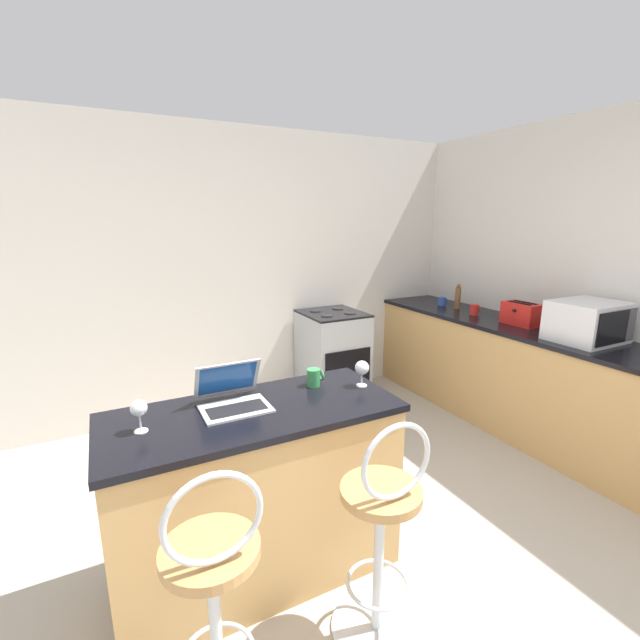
# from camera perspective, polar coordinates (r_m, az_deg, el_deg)

# --- Properties ---
(wall_back) EXTENTS (12.00, 0.06, 2.60)m
(wall_back) POSITION_cam_1_polar(r_m,az_deg,el_deg) (4.04, -12.94, 6.02)
(wall_back) COLOR silver
(wall_back) RESTS_ON ground_plane
(breakfast_bar) EXTENTS (1.39, 0.60, 0.91)m
(breakfast_bar) POSITION_cam_1_polar(r_m,az_deg,el_deg) (2.32, -8.37, -21.85)
(breakfast_bar) COLOR tan
(breakfast_bar) RESTS_ON ground_plane
(counter_right) EXTENTS (0.66, 3.32, 0.91)m
(counter_right) POSITION_cam_1_polar(r_m,az_deg,el_deg) (4.06, 26.06, -7.30)
(counter_right) COLOR tan
(counter_right) RESTS_ON ground_plane
(bar_stool_near) EXTENTS (0.40, 0.40, 1.05)m
(bar_stool_near) POSITION_cam_1_polar(r_m,az_deg,el_deg) (1.81, -13.84, -32.80)
(bar_stool_near) COLOR silver
(bar_stool_near) RESTS_ON ground_plane
(bar_stool_far) EXTENTS (0.40, 0.40, 1.05)m
(bar_stool_far) POSITION_cam_1_polar(r_m,az_deg,el_deg) (2.02, 8.25, -26.63)
(bar_stool_far) COLOR silver
(bar_stool_far) RESTS_ON ground_plane
(laptop) EXTENTS (0.32, 0.29, 0.21)m
(laptop) POSITION_cam_1_polar(r_m,az_deg,el_deg) (2.13, -11.64, -9.78)
(laptop) COLOR #B7BABF
(laptop) RESTS_ON breakfast_bar
(microwave) EXTENTS (0.50, 0.41, 0.30)m
(microwave) POSITION_cam_1_polar(r_m,az_deg,el_deg) (3.70, 32.12, -0.16)
(microwave) COLOR silver
(microwave) RESTS_ON counter_right
(toaster) EXTENTS (0.20, 0.30, 0.19)m
(toaster) POSITION_cam_1_polar(r_m,az_deg,el_deg) (4.02, 25.27, 0.76)
(toaster) COLOR red
(toaster) RESTS_ON counter_right
(stove_range) EXTENTS (0.56, 0.61, 0.92)m
(stove_range) POSITION_cam_1_polar(r_m,az_deg,el_deg) (4.26, 1.66, -4.96)
(stove_range) COLOR #9EA3A8
(stove_range) RESTS_ON ground_plane
(mug_red) EXTENTS (0.10, 0.08, 0.10)m
(mug_red) POSITION_cam_1_polar(r_m,az_deg,el_deg) (4.27, 19.89, 1.32)
(mug_red) COLOR red
(mug_red) RESTS_ON counter_right
(mug_blue) EXTENTS (0.09, 0.08, 0.09)m
(mug_blue) POSITION_cam_1_polar(r_m,az_deg,el_deg) (4.65, 15.97, 2.43)
(mug_blue) COLOR #2D51AD
(mug_blue) RESTS_ON counter_right
(pepper_mill) EXTENTS (0.06, 0.06, 0.25)m
(pepper_mill) POSITION_cam_1_polar(r_m,az_deg,el_deg) (4.51, 17.90, 2.93)
(pepper_mill) COLOR brown
(pepper_mill) RESTS_ON counter_right
(wine_glass_short) EXTENTS (0.08, 0.08, 0.14)m
(wine_glass_short) POSITION_cam_1_polar(r_m,az_deg,el_deg) (2.31, 5.62, -6.45)
(wine_glass_short) COLOR silver
(wine_glass_short) RESTS_ON breakfast_bar
(wine_glass_tall) EXTENTS (0.07, 0.07, 0.14)m
(wine_glass_tall) POSITION_cam_1_polar(r_m,az_deg,el_deg) (1.98, -23.01, -10.90)
(wine_glass_tall) COLOR silver
(wine_glass_tall) RESTS_ON breakfast_bar
(mug_green) EXTENTS (0.09, 0.07, 0.09)m
(mug_green) POSITION_cam_1_polar(r_m,az_deg,el_deg) (2.33, -0.80, -7.65)
(mug_green) COLOR #338447
(mug_green) RESTS_ON breakfast_bar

